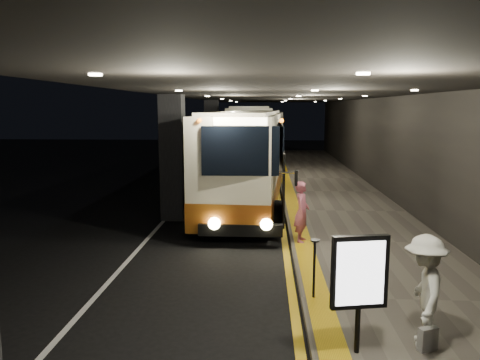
{
  "coord_description": "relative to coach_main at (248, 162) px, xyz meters",
  "views": [
    {
      "loc": [
        1.76,
        -12.2,
        3.95
      ],
      "look_at": [
        0.97,
        2.25,
        1.7
      ],
      "focal_mm": 35.0,
      "sensor_mm": 36.0,
      "label": 1
    }
  ],
  "objects": [
    {
      "name": "canopy",
      "position": [
        1.43,
        -1.35,
        2.83
      ],
      "size": [
        9.0,
        50.0,
        0.4
      ],
      "primitive_type": "cube",
      "color": "black",
      "rests_on": "support_columns"
    },
    {
      "name": "coach_second",
      "position": [
        -0.21,
        13.01,
        0.1
      ],
      "size": [
        2.65,
        12.43,
        3.91
      ],
      "rotation": [
        0.0,
        0.0,
        -0.0
      ],
      "color": "beige",
      "rests_on": "ground"
    },
    {
      "name": "lane_line_white",
      "position": [
        -2.87,
        -1.35,
        -1.77
      ],
      "size": [
        0.12,
        50.0,
        0.01
      ],
      "primitive_type": "cube",
      "color": "silver",
      "rests_on": "ground"
    },
    {
      "name": "passenger_waiting_white",
      "position": [
        3.25,
        -11.29,
        -0.72
      ],
      "size": [
        0.77,
        1.26,
        1.82
      ],
      "primitive_type": "imported",
      "rotation": [
        0.0,
        0.0,
        -1.77
      ],
      "color": "#B9BAB4",
      "rests_on": "sidewalk"
    },
    {
      "name": "kerb_stripe_yellow",
      "position": [
        1.28,
        -1.35,
        -1.77
      ],
      "size": [
        0.18,
        50.0,
        0.01
      ],
      "primitive_type": "cube",
      "color": "gold",
      "rests_on": "ground"
    },
    {
      "name": "passenger_boarding",
      "position": [
        1.73,
        -5.52,
        -0.75
      ],
      "size": [
        0.52,
        0.7,
        1.75
      ],
      "primitive_type": "imported",
      "rotation": [
        0.0,
        0.0,
        1.39
      ],
      "color": "#A74E61",
      "rests_on": "sidewalk"
    },
    {
      "name": "coach_main",
      "position": [
        0.0,
        0.0,
        0.0
      ],
      "size": [
        3.17,
        11.96,
        3.7
      ],
      "rotation": [
        0.0,
        0.0,
        -0.06
      ],
      "color": "beige",
      "rests_on": "ground"
    },
    {
      "name": "tactile_strip",
      "position": [
        1.78,
        -1.35,
        -1.62
      ],
      "size": [
        0.5,
        50.0,
        0.01
      ],
      "primitive_type": "cube",
      "color": "gold",
      "rests_on": "sidewalk"
    },
    {
      "name": "bag_polka",
      "position": [
        3.27,
        -11.51,
        -1.43
      ],
      "size": [
        0.34,
        0.25,
        0.38
      ],
      "primitive_type": "cube",
      "rotation": [
        0.0,
        0.0,
        0.41
      ],
      "color": "black",
      "rests_on": "sidewalk"
    },
    {
      "name": "ground",
      "position": [
        -1.07,
        -6.35,
        -1.77
      ],
      "size": [
        90.0,
        90.0,
        0.0
      ],
      "primitive_type": "plane",
      "color": "black"
    },
    {
      "name": "coach_third",
      "position": [
        0.02,
        26.19,
        -0.07
      ],
      "size": [
        2.8,
        11.36,
        3.54
      ],
      "rotation": [
        0.0,
        0.0,
        -0.04
      ],
      "color": "beige",
      "rests_on": "ground"
    },
    {
      "name": "info_sign",
      "position": [
        2.14,
        -11.64,
        -0.35
      ],
      "size": [
        0.89,
        0.28,
        1.89
      ],
      "rotation": [
        0.0,
        0.0,
        0.19
      ],
      "color": "black",
      "rests_on": "sidewalk"
    },
    {
      "name": "terminal_wall",
      "position": [
        5.93,
        -1.35,
        1.23
      ],
      "size": [
        0.1,
        50.0,
        6.0
      ],
      "primitive_type": "cube",
      "color": "black",
      "rests_on": "ground"
    },
    {
      "name": "sidewalk",
      "position": [
        3.68,
        -1.35,
        -1.7
      ],
      "size": [
        4.5,
        50.0,
        0.15
      ],
      "primitive_type": "cube",
      "color": "#514C44",
      "rests_on": "ground"
    },
    {
      "name": "support_columns",
      "position": [
        -2.57,
        -2.35,
        0.43
      ],
      "size": [
        0.8,
        24.8,
        4.4
      ],
      "color": "black",
      "rests_on": "ground"
    },
    {
      "name": "stanchion_post",
      "position": [
        1.68,
        -9.53,
        -1.03
      ],
      "size": [
        0.05,
        0.05,
        1.19
      ],
      "primitive_type": "cylinder",
      "color": "black",
      "rests_on": "sidewalk"
    }
  ]
}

